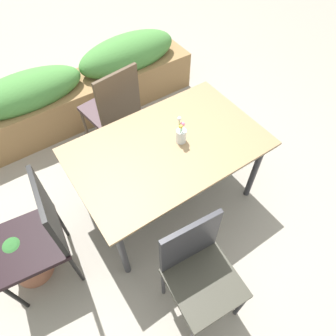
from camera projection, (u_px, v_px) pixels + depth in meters
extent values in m
plane|color=gray|center=(176.00, 204.00, 2.78)|extent=(12.00, 12.00, 0.00)
cube|color=#8C704C|center=(168.00, 147.00, 2.24)|extent=(1.45, 0.91, 0.02)
cube|color=#333338|center=(168.00, 149.00, 2.26)|extent=(1.43, 0.89, 0.02)
cylinder|color=#333338|center=(123.00, 252.00, 2.12)|extent=(0.05, 0.05, 0.72)
cylinder|color=#333338|center=(255.00, 171.00, 2.57)|extent=(0.05, 0.05, 0.72)
cylinder|color=#333338|center=(79.00, 181.00, 2.50)|extent=(0.05, 0.05, 0.72)
cylinder|color=#333338|center=(201.00, 121.00, 2.94)|extent=(0.05, 0.05, 0.72)
cube|color=#38372D|center=(204.00, 283.00, 1.89)|extent=(0.46, 0.46, 0.04)
cube|color=#2D2D33|center=(190.00, 242.00, 1.81)|extent=(0.41, 0.06, 0.44)
cylinder|color=#2D2D33|center=(241.00, 305.00, 2.03)|extent=(0.03, 0.03, 0.46)
cylinder|color=#2D2D33|center=(209.00, 257.00, 2.24)|extent=(0.03, 0.03, 0.46)
cylinder|color=#2D2D33|center=(163.00, 283.00, 2.12)|extent=(0.03, 0.03, 0.46)
cube|color=#48353A|center=(109.00, 110.00, 2.86)|extent=(0.50, 0.50, 0.04)
cube|color=#4C3D2D|center=(119.00, 98.00, 2.56)|extent=(0.42, 0.09, 0.50)
cylinder|color=#4C3D2D|center=(86.00, 127.00, 3.06)|extent=(0.03, 0.03, 0.47)
cylinder|color=#4C3D2D|center=(117.00, 109.00, 3.23)|extent=(0.03, 0.03, 0.47)
cylinder|color=#4C3D2D|center=(108.00, 149.00, 2.88)|extent=(0.03, 0.03, 0.47)
cylinder|color=#4C3D2D|center=(141.00, 129.00, 3.05)|extent=(0.03, 0.03, 0.47)
cube|color=black|center=(29.00, 244.00, 2.05)|extent=(0.52, 0.52, 0.04)
cube|color=black|center=(49.00, 213.00, 1.92)|extent=(0.08, 0.45, 0.48)
cylinder|color=black|center=(16.00, 298.00, 2.06)|extent=(0.03, 0.03, 0.45)
cylinder|color=black|center=(6.00, 245.00, 2.30)|extent=(0.03, 0.03, 0.45)
cylinder|color=black|center=(76.00, 269.00, 2.18)|extent=(0.03, 0.03, 0.45)
cylinder|color=black|center=(61.00, 222.00, 2.42)|extent=(0.03, 0.03, 0.45)
cylinder|color=silver|center=(181.00, 136.00, 2.22)|extent=(0.08, 0.08, 0.11)
cylinder|color=#569347|center=(179.00, 126.00, 2.15)|extent=(0.01, 0.01, 0.15)
sphere|color=white|center=(179.00, 118.00, 2.09)|extent=(0.03, 0.03, 0.03)
cylinder|color=#569347|center=(181.00, 129.00, 2.17)|extent=(0.01, 0.01, 0.11)
sphere|color=#EFCC4C|center=(182.00, 124.00, 2.12)|extent=(0.02, 0.02, 0.02)
cylinder|color=#569347|center=(181.00, 132.00, 2.16)|extent=(0.01, 0.01, 0.10)
sphere|color=#EFCC4C|center=(181.00, 126.00, 2.11)|extent=(0.03, 0.03, 0.03)
cylinder|color=#569347|center=(182.00, 130.00, 2.16)|extent=(0.01, 0.01, 0.11)
sphere|color=pink|center=(183.00, 124.00, 2.12)|extent=(0.03, 0.03, 0.03)
cube|color=olive|center=(87.00, 97.00, 3.37)|extent=(2.54, 0.49, 0.45)
ellipsoid|color=#47843D|center=(25.00, 92.00, 2.92)|extent=(1.14, 0.44, 0.36)
ellipsoid|color=#47843D|center=(128.00, 54.00, 3.30)|extent=(1.14, 0.44, 0.40)
cylinder|color=#9E6047|center=(31.00, 265.00, 2.33)|extent=(0.30, 0.30, 0.20)
sphere|color=#2D662D|center=(20.00, 254.00, 2.15)|extent=(0.33, 0.33, 0.33)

